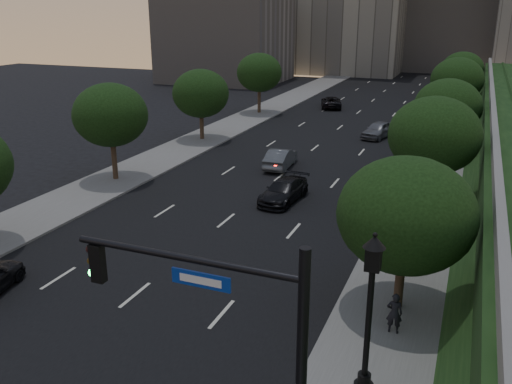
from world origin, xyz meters
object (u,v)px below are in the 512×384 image
at_px(sedan_far_left, 331,102).
at_px(pedestrian_c, 402,250).
at_px(sedan_far_right, 378,130).
at_px(traffic_signal_mast, 253,378).
at_px(pedestrian_a, 394,313).
at_px(sedan_near_right, 284,191).
at_px(sedan_mid_left, 281,158).
at_px(pedestrian_b, 411,245).
at_px(street_lamp, 368,328).

distance_m(sedan_far_left, pedestrian_c, 42.52).
height_order(sedan_far_right, pedestrian_c, pedestrian_c).
relative_size(traffic_signal_mast, pedestrian_a, 4.46).
bearing_deg(sedan_far_left, sedan_near_right, 83.38).
relative_size(sedan_mid_left, pedestrian_c, 2.49).
xyz_separation_m(sedan_near_right, pedestrian_b, (8.35, -6.16, 0.36)).
height_order(sedan_far_left, pedestrian_b, pedestrian_b).
xyz_separation_m(sedan_far_left, sedan_far_right, (7.98, -13.77, 0.07)).
bearing_deg(pedestrian_a, sedan_near_right, -59.78).
height_order(sedan_near_right, sedan_far_right, sedan_far_right).
height_order(sedan_mid_left, pedestrian_c, pedestrian_c).
xyz_separation_m(sedan_far_right, pedestrian_c, (5.66, -26.50, 0.29)).
bearing_deg(sedan_far_left, sedan_mid_left, 80.19).
bearing_deg(pedestrian_b, sedan_mid_left, -24.39).
bearing_deg(sedan_far_right, pedestrian_a, -64.48).
distance_m(sedan_mid_left, pedestrian_a, 22.21).
distance_m(traffic_signal_mast, sedan_mid_left, 29.35).
relative_size(street_lamp, pedestrian_c, 3.14).
relative_size(sedan_mid_left, pedestrian_a, 2.84).
bearing_deg(pedestrian_b, sedan_far_right, -51.32).
bearing_deg(street_lamp, sedan_far_right, 99.22).
distance_m(sedan_near_right, pedestrian_a, 14.89).
height_order(traffic_signal_mast, sedan_far_right, traffic_signal_mast).
height_order(sedan_near_right, pedestrian_c, pedestrian_c).
bearing_deg(sedan_far_right, sedan_near_right, -82.27).
height_order(sedan_mid_left, pedestrian_a, pedestrian_a).
bearing_deg(sedan_mid_left, pedestrian_c, 123.89).
bearing_deg(sedan_far_right, sedan_mid_left, -97.14).
bearing_deg(sedan_near_right, pedestrian_b, -31.64).
bearing_deg(sedan_mid_left, traffic_signal_mast, 104.49).
xyz_separation_m(sedan_far_right, pedestrian_b, (5.97, -25.74, 0.28)).
distance_m(sedan_far_right, pedestrian_a, 32.39).
xyz_separation_m(sedan_near_right, pedestrian_a, (8.48, -12.24, 0.26)).
distance_m(street_lamp, sedan_near_right, 18.27).
bearing_deg(pedestrian_a, pedestrian_c, -89.70).
relative_size(sedan_near_right, sedan_far_right, 1.05).
distance_m(sedan_mid_left, pedestrian_c, 17.53).
bearing_deg(traffic_signal_mast, sedan_near_right, 107.30).
bearing_deg(sedan_mid_left, sedan_far_right, -115.53).
xyz_separation_m(traffic_signal_mast, sedan_near_right, (-6.47, 20.77, -3.00)).
relative_size(sedan_near_right, pedestrian_a, 2.97).
bearing_deg(pedestrian_b, traffic_signal_mast, 108.26).
height_order(street_lamp, sedan_mid_left, street_lamp).
bearing_deg(sedan_far_left, sedan_far_right, 103.93).
bearing_deg(pedestrian_b, pedestrian_a, 116.87).
distance_m(traffic_signal_mast, pedestrian_a, 9.18).
distance_m(street_lamp, sedan_far_left, 51.48).
height_order(sedan_far_left, sedan_near_right, sedan_far_left).
height_order(sedan_mid_left, sedan_far_left, sedan_mid_left).
xyz_separation_m(street_lamp, pedestrian_b, (0.17, 10.05, -1.60)).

